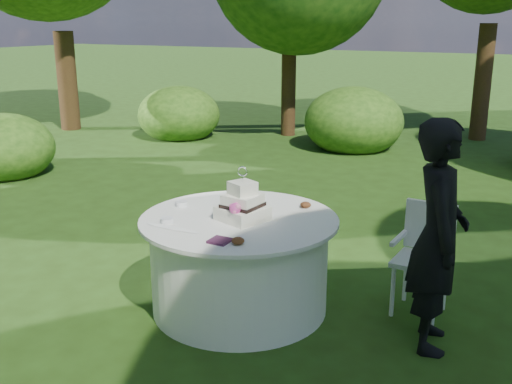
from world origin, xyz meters
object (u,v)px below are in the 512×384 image
cake (242,206)px  chair (425,249)px  napkins (220,241)px  table (239,263)px  guest (438,236)px

cake → chair: cake is taller
cake → napkins: bearing=-79.3°
table → chair: 1.47m
napkins → guest: size_ratio=0.08×
table → napkins: bearing=-75.0°
chair → table: bearing=-153.5°
napkins → table: bearing=105.0°
napkins → chair: (1.17, 1.18, -0.26)m
guest → cake: size_ratio=3.84×
chair → napkins: bearing=-134.9°
table → guest: bearing=5.7°
cake → chair: size_ratio=0.49×
napkins → guest: (1.35, 0.67, 0.05)m
table → cake: (0.05, -0.03, 0.50)m
table → cake: bearing=-31.1°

